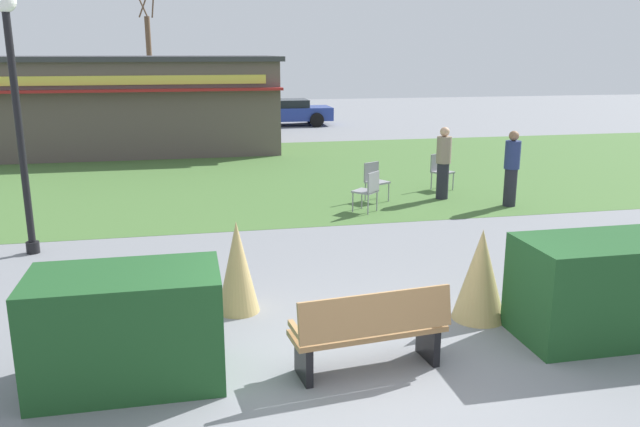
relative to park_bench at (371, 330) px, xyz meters
The scene contains 18 objects.
ground_plane 0.50m from the park_bench, 128.28° to the right, with size 80.00×80.00×0.00m, color slate.
lawn_patch 11.89m from the park_bench, 90.39° to the left, with size 36.00×12.00×0.01m, color #446B33.
park_bench is the anchor object (origin of this frame).
hedge_left 2.55m from the park_bench, behind, with size 1.93×1.10×1.20m, color #1E4C23.
hedge_right 3.14m from the park_bench, ahead, with size 2.29×1.10×1.22m, color #1E4C23.
ornamental_grass_behind_left 2.09m from the park_bench, 31.51° to the left, with size 0.68×0.68×1.20m, color tan.
ornamental_grass_behind_right 2.33m from the park_bench, 122.55° to the left, with size 0.56×0.56×1.24m, color tan.
lamppost_mid 7.27m from the park_bench, 130.72° to the left, with size 0.36×0.36×4.32m.
trash_bin 3.25m from the park_bench, ahead, with size 0.52×0.52×0.75m, color #2D4233.
food_kiosk 17.57m from the park_bench, 101.50° to the left, with size 9.77×5.17×3.22m.
cafe_chair_west 7.11m from the park_bench, 74.13° to the left, with size 0.62×0.62×0.89m.
cafe_chair_east 8.23m from the park_bench, 73.19° to the left, with size 0.60×0.60×0.89m.
cafe_chair_center 9.78m from the park_bench, 63.59° to the left, with size 0.59×0.59×0.89m.
person_strolling 8.72m from the park_bench, 62.67° to the left, with size 0.34×0.34×1.69m.
person_standing 8.52m from the park_bench, 52.37° to the left, with size 0.34×0.34×1.69m.
parked_car_west_slot 23.84m from the park_bench, 95.11° to the left, with size 4.27×2.20×1.20m.
parked_car_center_slot 23.91m from the park_bench, 83.41° to the left, with size 4.24×2.12×1.20m.
tree_left_bg 30.45m from the park_bench, 96.73° to the left, with size 0.91×0.96×6.22m.
Camera 1 is at (-1.74, -5.97, 3.38)m, focal length 35.92 mm.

